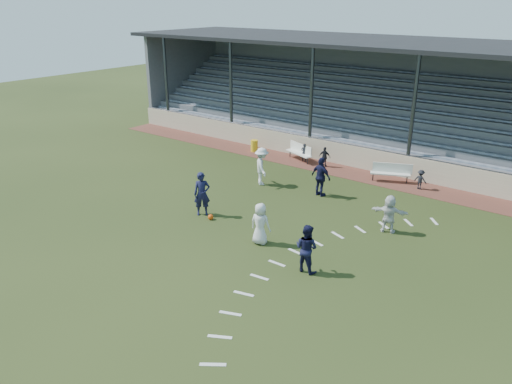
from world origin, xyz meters
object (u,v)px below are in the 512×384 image
Objects in this scene: trash_bin at (254,146)px; player_white_lead at (260,224)px; bench_right at (391,171)px; football at (211,217)px; player_navy_lead at (202,194)px; bench_left at (300,151)px.

player_white_lead reaches higher than trash_bin.
player_white_lead is (7.66, -9.60, 0.45)m from trash_bin.
bench_right is 1.20× the size of player_white_lead.
bench_right is 2.79× the size of trash_bin.
football is (-4.22, -9.18, -0.47)m from bench_right.
player_navy_lead is at bearing -65.85° from trash_bin.
player_navy_lead reaches higher than bench_left.
trash_bin reaches higher than football.
bench_right is 10.22m from player_navy_lead.
football is (1.49, -9.37, -0.47)m from bench_left.
player_white_lead is at bearing -44.54° from bench_left.
player_navy_lead is at bearing 163.12° from football.
bench_left is 5.71m from bench_right.
player_navy_lead reaches higher than trash_bin.
player_navy_lead is (-4.86, -8.99, 0.38)m from bench_right.
player_white_lead reaches higher than bench_left.
bench_right is at bearing 17.58° from player_navy_lead.
player_navy_lead reaches higher than bench_right.
trash_bin is 0.37× the size of player_navy_lead.
bench_left is 1.01× the size of bench_right.
bench_right is 1.03× the size of player_navy_lead.
football is 0.12× the size of player_navy_lead.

